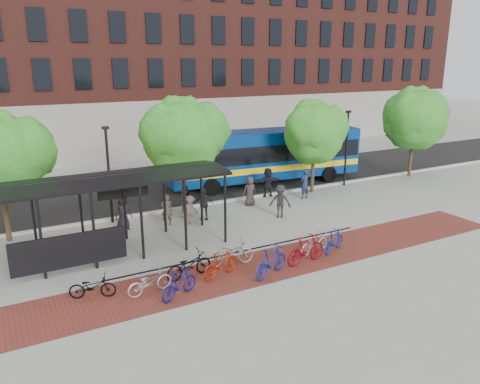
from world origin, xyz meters
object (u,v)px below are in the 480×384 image
bike_9 (306,250)px  pedestrian_6 (250,191)px  lamp_post_left (109,172)px  bike_7 (271,261)px  bus (264,153)px  bike_6 (231,253)px  bike_3 (179,284)px  bike_5 (221,264)px  bike_2 (150,282)px  pedestrian_5 (268,182)px  bike_4 (189,265)px  pedestrian_0 (123,212)px  pedestrian_9 (280,201)px  bike_10 (314,243)px  pedestrian_4 (204,204)px  pedestrian_3 (190,210)px  tree_b (183,134)px  bus_shelter (105,188)px  tree_d (415,116)px  bike_0 (92,287)px  pedestrian_2 (185,202)px  tree_c (315,130)px  pedestrian_1 (167,210)px  pedestrian_7 (305,184)px  tree_a (0,153)px  lamp_post_right (346,146)px

bike_9 → pedestrian_6: size_ratio=1.18×
lamp_post_left → bike_7: 10.52m
bus → bike_6: bus is taller
bike_3 → bike_5: bike_5 is taller
bike_2 → bike_5: size_ratio=0.94×
lamp_post_left → pedestrian_5: lamp_post_left is taller
bus → bike_4: (-10.37, -11.23, -1.61)m
pedestrian_0 → pedestrian_9: size_ratio=1.00×
bike_2 → pedestrian_5: bearing=-58.3°
lamp_post_left → pedestrian_0: bearing=-79.5°
bike_10 → lamp_post_left: bearing=24.0°
lamp_post_left → pedestrian_4: (4.47, -1.95, -1.87)m
bus → pedestrian_3: size_ratio=8.85×
tree_b → bus: 8.40m
pedestrian_5 → bike_5: bearing=60.6°
tree_b → bike_2: tree_b is taller
bike_5 → bike_10: 4.71m
pedestrian_5 → lamp_post_left: bearing=12.8°
bus_shelter → pedestrian_0: 3.70m
tree_d → bike_0: 26.26m
bus → bike_0: bus is taller
bike_5 → pedestrian_2: 7.82m
bike_4 → bike_9: bearing=-111.4°
tree_c → bike_2: 16.56m
bike_2 → bike_4: size_ratio=0.89×
lamp_post_left → bike_6: 8.67m
bike_4 → pedestrian_5: (8.84, 8.27, 0.41)m
bike_0 → pedestrian_1: pedestrian_1 is taller
bike_5 → pedestrian_1: pedestrian_1 is taller
pedestrian_1 → bike_10: bearing=141.1°
bike_9 → bus: bearing=-30.7°
pedestrian_7 → tree_b: bearing=-19.2°
tree_a → bus: size_ratio=0.44×
tree_b → bike_6: tree_b is taller
bike_9 → pedestrian_5: bearing=-29.6°
bike_9 → pedestrian_2: pedestrian_2 is taller
lamp_post_right → pedestrian_6: bearing=-173.8°
bike_7 → pedestrian_1: (-1.55, 7.70, 0.22)m
tree_b → bike_0: tree_b is taller
bike_7 → pedestrian_9: (4.31, 5.87, 0.31)m
bike_9 → pedestrian_0: (-5.65, 7.85, 0.29)m
pedestrian_1 → pedestrian_5: pedestrian_5 is taller
bike_6 → pedestrian_3: size_ratio=1.28×
pedestrian_7 → bike_2: bearing=19.2°
pedestrian_5 → pedestrian_7: size_ratio=1.00×
pedestrian_0 → pedestrian_4: size_ratio=1.05×
bus → bike_5: 15.09m
bike_3 → lamp_post_right: bearing=-83.7°
lamp_post_left → pedestrian_2: (3.76, -1.01, -1.87)m
bike_2 → bike_4: 1.87m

